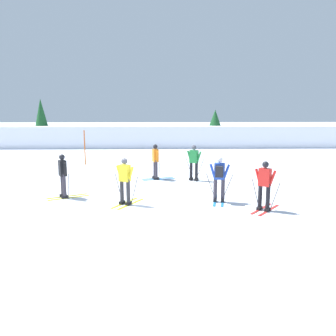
{
  "coord_description": "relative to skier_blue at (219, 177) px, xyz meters",
  "views": [
    {
      "loc": [
        0.82,
        -11.8,
        3.51
      ],
      "look_at": [
        1.21,
        2.81,
        0.9
      ],
      "focal_mm": 37.02,
      "sensor_mm": 36.0,
      "label": 1
    }
  ],
  "objects": [
    {
      "name": "ground_plane",
      "position": [
        -3.04,
        -0.58,
        -0.95
      ],
      "size": [
        120.0,
        120.0,
        0.0
      ],
      "primitive_type": "plane",
      "color": "silver"
    },
    {
      "name": "far_snow_ridge",
      "position": [
        -3.04,
        20.46,
        -0.03
      ],
      "size": [
        80.0,
        8.05,
        1.84
      ],
      "primitive_type": "cube",
      "color": "silver",
      "rests_on": "ground"
    },
    {
      "name": "skier_blue",
      "position": [
        0.0,
        0.0,
        0.0
      ],
      "size": [
        0.99,
        1.64,
        1.71
      ],
      "color": "#237AC6",
      "rests_on": "ground"
    },
    {
      "name": "skier_green",
      "position": [
        -0.55,
        3.8,
        -0.04
      ],
      "size": [
        1.14,
        1.56,
        1.71
      ],
      "color": "silver",
      "rests_on": "ground"
    },
    {
      "name": "skier_orange",
      "position": [
        -2.37,
        4.18,
        -0.04
      ],
      "size": [
        1.64,
        0.97,
        1.71
      ],
      "color": "#237AC6",
      "rests_on": "ground"
    },
    {
      "name": "skier_yellow",
      "position": [
        -3.43,
        -0.24,
        -0.04
      ],
      "size": [
        1.12,
        1.57,
        1.71
      ],
      "color": "gold",
      "rests_on": "ground"
    },
    {
      "name": "skier_black",
      "position": [
        -5.91,
        0.79,
        -0.04
      ],
      "size": [
        1.58,
        1.09,
        1.71
      ],
      "color": "gold",
      "rests_on": "ground"
    },
    {
      "name": "skier_red",
      "position": [
        1.34,
        -1.1,
        -0.04
      ],
      "size": [
        1.31,
        1.46,
        1.71
      ],
      "color": "red",
      "rests_on": "ground"
    },
    {
      "name": "trail_marker_pole",
      "position": [
        -6.7,
        8.56,
        0.09
      ],
      "size": [
        0.07,
        0.07,
        2.1
      ],
      "primitive_type": "cylinder",
      "color": "#C65614",
      "rests_on": "ground"
    },
    {
      "name": "conifer_far_left",
      "position": [
        -12.41,
        18.2,
        1.55
      ],
      "size": [
        1.5,
        1.5,
        4.17
      ],
      "color": "#513823",
      "rests_on": "ground"
    },
    {
      "name": "conifer_far_right",
      "position": [
        2.73,
        18.12,
        1.09
      ],
      "size": [
        1.71,
        1.71,
        3.22
      ],
      "color": "#513823",
      "rests_on": "ground"
    }
  ]
}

